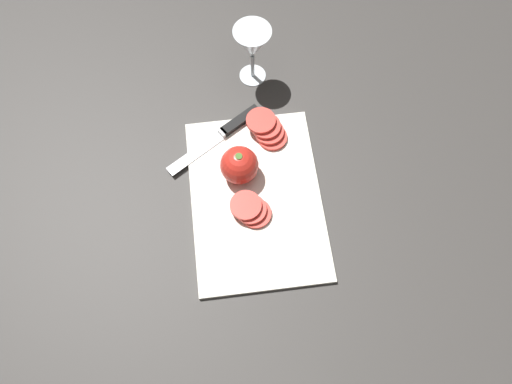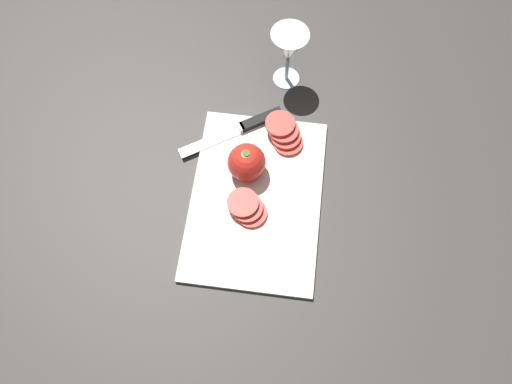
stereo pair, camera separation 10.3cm
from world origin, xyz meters
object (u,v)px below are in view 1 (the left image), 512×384
knife (231,127)px  tomato_slice_stack_near (251,209)px  whole_tomato (239,165)px  wine_glass (254,45)px  tomato_slice_stack_far (268,129)px

knife → tomato_slice_stack_near: 0.21m
whole_tomato → knife: bearing=3.5°
whole_tomato → tomato_slice_stack_near: bearing=-172.0°
wine_glass → tomato_slice_stack_far: (-0.17, -0.01, -0.08)m
whole_tomato → tomato_slice_stack_far: bearing=-37.9°
tomato_slice_stack_near → knife: bearing=5.5°
wine_glass → tomato_slice_stack_near: 0.37m
whole_tomato → tomato_slice_stack_near: 0.10m
wine_glass → knife: size_ratio=0.69×
wine_glass → whole_tomato: (-0.26, 0.06, -0.06)m
wine_glass → knife: bearing=154.0°
whole_tomato → knife: size_ratio=0.37×
tomato_slice_stack_near → wine_glass: bearing=-8.3°
knife → whole_tomato: bearing=60.9°
knife → wine_glass: bearing=-148.6°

